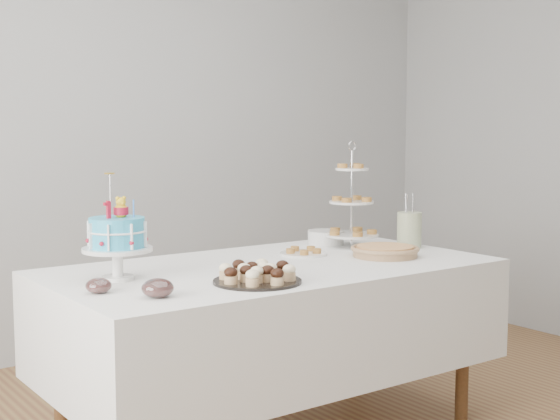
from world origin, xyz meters
TOP-DOWN VIEW (x-y plane):
  - walls at (0.00, 0.00)m, footprint 5.04×4.04m
  - table at (0.00, 0.30)m, footprint 1.92×1.02m
  - birthday_cake at (-0.68, 0.38)m, footprint 0.27×0.27m
  - cupcake_tray at (-0.27, 0.01)m, footprint 0.34×0.34m
  - pie at (0.55, 0.17)m, footprint 0.32×0.32m
  - tiered_stand at (0.63, 0.50)m, footprint 0.27×0.27m
  - plate_stack at (0.57, 0.63)m, footprint 0.18×0.18m
  - pastry_plate at (0.27, 0.43)m, footprint 0.22×0.22m
  - jam_bowl_a at (-0.70, 0.00)m, footprint 0.11×0.11m
  - jam_bowl_b at (-0.84, 0.19)m, footprint 0.09×0.09m
  - utensil_pitcher at (0.84, 0.31)m, footprint 0.13×0.12m

SIDE VIEW (x-z plane):
  - table at x=0.00m, z-range 0.16..0.93m
  - pastry_plate at x=0.27m, z-range 0.77..0.80m
  - jam_bowl_b at x=-0.84m, z-range 0.77..0.82m
  - pie at x=0.55m, z-range 0.77..0.82m
  - jam_bowl_a at x=-0.70m, z-range 0.77..0.84m
  - plate_stack at x=0.57m, z-range 0.77..0.84m
  - cupcake_tray at x=-0.27m, z-range 0.77..0.85m
  - utensil_pitcher at x=0.84m, z-range 0.73..1.00m
  - birthday_cake at x=-0.68m, z-range 0.67..1.09m
  - tiered_stand at x=0.63m, z-range 0.73..1.25m
  - walls at x=0.00m, z-range 0.00..2.70m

